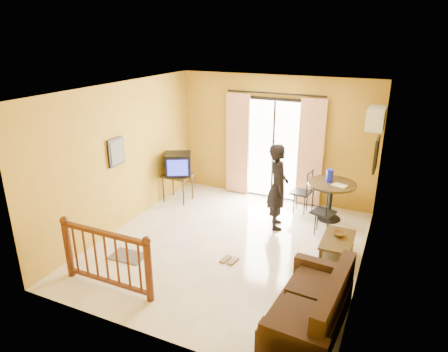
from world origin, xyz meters
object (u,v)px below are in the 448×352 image
at_px(television, 178,164).
at_px(standing_person, 278,187).
at_px(dining_table, 331,190).
at_px(sofa, 313,310).
at_px(coffee_table, 337,245).

height_order(television, standing_person, standing_person).
relative_size(television, dining_table, 0.76).
distance_m(dining_table, standing_person, 1.20).
xyz_separation_m(sofa, standing_person, (-1.31, 2.63, 0.54)).
distance_m(dining_table, coffee_table, 1.62).
distance_m(coffee_table, standing_person, 1.62).
height_order(coffee_table, standing_person, standing_person).
bearing_deg(dining_table, sofa, -83.00).
bearing_deg(standing_person, dining_table, -72.18).
distance_m(coffee_table, sofa, 1.87).
distance_m(dining_table, sofa, 3.44).
height_order(television, dining_table, television).
distance_m(television, sofa, 4.78).
distance_m(television, coffee_table, 3.92).
xyz_separation_m(coffee_table, sofa, (0.00, -1.87, 0.04)).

